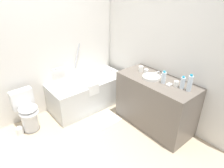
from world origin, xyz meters
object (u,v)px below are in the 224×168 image
at_px(water_bottle_0, 164,77).
at_px(drinking_glass_0, 146,71).
at_px(water_bottle_2, 190,83).
at_px(drinking_glass_1, 141,69).
at_px(toilet, 27,112).
at_px(soap_dish, 169,85).
at_px(sink_basin, 151,77).
at_px(sink_faucet, 158,74).
at_px(drinking_glass_2, 176,84).
at_px(bathtub, 88,92).
at_px(water_bottle_1, 183,83).
at_px(bath_mat, 100,121).
at_px(toilet_paper_roll, 20,131).

height_order(water_bottle_0, drinking_glass_0, water_bottle_0).
xyz_separation_m(water_bottle_2, drinking_glass_1, (-0.02, 0.90, -0.07)).
bearing_deg(water_bottle_0, toilet, 140.66).
bearing_deg(soap_dish, sink_basin, 94.50).
height_order(sink_faucet, drinking_glass_2, drinking_glass_2).
distance_m(sink_basin, sink_faucet, 0.17).
height_order(toilet, water_bottle_2, water_bottle_2).
distance_m(bathtub, water_bottle_2, 1.97).
height_order(water_bottle_1, drinking_glass_0, water_bottle_1).
distance_m(bathtub, sink_faucet, 1.46).
distance_m(sink_faucet, drinking_glass_2, 0.42).
xyz_separation_m(water_bottle_0, water_bottle_2, (0.08, -0.38, 0.03)).
relative_size(bathtub, water_bottle_1, 7.87).
distance_m(drinking_glass_0, drinking_glass_1, 0.11).
distance_m(bathtub, sink_basin, 1.38).
bearing_deg(bathtub, toilet, 178.40).
relative_size(sink_basin, drinking_glass_2, 3.46).
height_order(sink_basin, bath_mat, sink_basin).
bearing_deg(drinking_glass_2, toilet_paper_roll, 141.61).
xyz_separation_m(water_bottle_0, drinking_glass_0, (0.07, 0.41, -0.05)).
xyz_separation_m(bathtub, sink_faucet, (0.67, -1.14, 0.61)).
height_order(bathtub, drinking_glass_0, bathtub).
bearing_deg(bath_mat, drinking_glass_2, -52.74).
xyz_separation_m(drinking_glass_0, drinking_glass_2, (-0.01, -0.60, 0.00)).
relative_size(sink_faucet, bath_mat, 0.22).
bearing_deg(drinking_glass_2, bath_mat, 127.26).
bearing_deg(bathtub, drinking_glass_1, -55.73).
height_order(water_bottle_0, bath_mat, water_bottle_0).
bearing_deg(toilet, drinking_glass_2, 45.42).
xyz_separation_m(toilet, bath_mat, (1.04, -0.63, -0.34)).
xyz_separation_m(sink_basin, drinking_glass_2, (0.08, -0.41, 0.02)).
height_order(sink_faucet, drinking_glass_1, drinking_glass_1).
bearing_deg(sink_basin, drinking_glass_0, 65.85).
distance_m(sink_basin, soap_dish, 0.33).
bearing_deg(drinking_glass_0, toilet_paper_roll, 154.12).
bearing_deg(toilet, drinking_glass_0, 58.20).
bearing_deg(drinking_glass_1, water_bottle_0, -96.29).
xyz_separation_m(toilet, sink_faucet, (1.86, -1.18, 0.57)).
distance_m(sink_basin, water_bottle_2, 0.62).
bearing_deg(drinking_glass_0, bathtub, 121.46).
height_order(bathtub, water_bottle_2, bathtub).
bearing_deg(toilet_paper_roll, drinking_glass_2, -38.39).
relative_size(water_bottle_1, drinking_glass_2, 2.33).
bearing_deg(drinking_glass_1, water_bottle_2, -88.61).
bearing_deg(bathtub, sink_faucet, -59.60).
relative_size(drinking_glass_0, soap_dish, 0.84).
height_order(sink_basin, drinking_glass_2, drinking_glass_2).
xyz_separation_m(bathtub, drinking_glass_1, (0.58, -0.84, 0.62)).
height_order(sink_faucet, bath_mat, sink_faucet).
relative_size(bathtub, toilet, 2.14).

